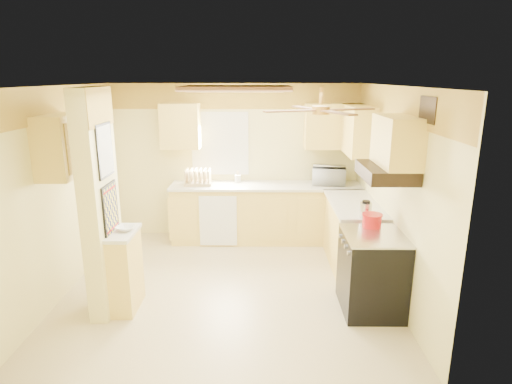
{
  "coord_description": "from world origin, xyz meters",
  "views": [
    {
      "loc": [
        0.4,
        -5.0,
        2.6
      ],
      "look_at": [
        0.35,
        0.35,
        1.15
      ],
      "focal_mm": 30.0,
      "sensor_mm": 36.0,
      "label": 1
    }
  ],
  "objects_px": {
    "kettle": "(366,210)",
    "microwave": "(329,176)",
    "dutch_oven": "(372,220)",
    "bowl": "(125,228)",
    "stove": "(372,272)"
  },
  "relations": [
    {
      "from": "kettle",
      "to": "microwave",
      "type": "bearing_deg",
      "value": 96.32
    },
    {
      "from": "dutch_oven",
      "to": "kettle",
      "type": "bearing_deg",
      "value": 94.17
    },
    {
      "from": "kettle",
      "to": "dutch_oven",
      "type": "bearing_deg",
      "value": -85.83
    },
    {
      "from": "bowl",
      "to": "dutch_oven",
      "type": "distance_m",
      "value": 2.81
    },
    {
      "from": "microwave",
      "to": "bowl",
      "type": "relative_size",
      "value": 2.57
    },
    {
      "from": "bowl",
      "to": "microwave",
      "type": "bearing_deg",
      "value": 39.4
    },
    {
      "from": "bowl",
      "to": "kettle",
      "type": "bearing_deg",
      "value": 9.33
    },
    {
      "from": "stove",
      "to": "bowl",
      "type": "distance_m",
      "value": 2.82
    },
    {
      "from": "microwave",
      "to": "dutch_oven",
      "type": "height_order",
      "value": "microwave"
    },
    {
      "from": "stove",
      "to": "bowl",
      "type": "height_order",
      "value": "bowl"
    },
    {
      "from": "stove",
      "to": "dutch_oven",
      "type": "bearing_deg",
      "value": 83.55
    },
    {
      "from": "microwave",
      "to": "kettle",
      "type": "relative_size",
      "value": 2.35
    },
    {
      "from": "dutch_oven",
      "to": "kettle",
      "type": "relative_size",
      "value": 1.06
    },
    {
      "from": "microwave",
      "to": "bowl",
      "type": "xyz_separation_m",
      "value": [
        -2.6,
        -2.13,
        -0.12
      ]
    },
    {
      "from": "microwave",
      "to": "kettle",
      "type": "bearing_deg",
      "value": 104.74
    }
  ]
}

